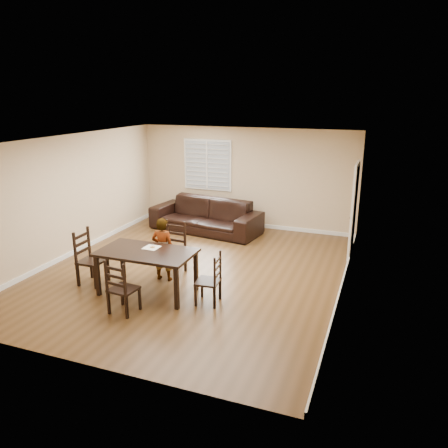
% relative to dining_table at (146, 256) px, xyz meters
% --- Properties ---
extents(ground, '(7.00, 7.00, 0.00)m').
position_rel_dining_table_xyz_m(ground, '(0.36, 1.21, -0.73)').
color(ground, brown).
rests_on(ground, ground).
extents(room, '(6.04, 7.04, 2.72)m').
position_rel_dining_table_xyz_m(room, '(0.40, 1.39, 1.08)').
color(room, '#CAAF88').
rests_on(room, ground).
extents(dining_table, '(1.75, 1.00, 0.82)m').
position_rel_dining_table_xyz_m(dining_table, '(0.00, 0.00, 0.00)').
color(dining_table, black).
rests_on(dining_table, ground).
extents(chair_near, '(0.52, 0.49, 1.07)m').
position_rel_dining_table_xyz_m(chair_near, '(0.00, 1.11, -0.24)').
color(chair_near, black).
rests_on(chair_near, ground).
extents(chair_far, '(0.47, 0.45, 0.96)m').
position_rel_dining_table_xyz_m(chair_far, '(-0.00, -0.91, -0.29)').
color(chair_far, black).
rests_on(chair_far, ground).
extents(chair_left, '(0.46, 0.49, 1.08)m').
position_rel_dining_table_xyz_m(chair_left, '(-1.33, -0.01, -0.24)').
color(chair_left, black).
rests_on(chair_left, ground).
extents(chair_right, '(0.43, 0.46, 0.93)m').
position_rel_dining_table_xyz_m(chair_right, '(1.31, 0.02, -0.31)').
color(chair_right, black).
rests_on(chair_right, ground).
extents(child, '(0.47, 0.32, 1.27)m').
position_rel_dining_table_xyz_m(child, '(-0.01, 0.63, -0.09)').
color(child, gray).
rests_on(child, ground).
extents(napkin, '(0.29, 0.29, 0.00)m').
position_rel_dining_table_xyz_m(napkin, '(-0.00, 0.20, 0.09)').
color(napkin, beige).
rests_on(napkin, dining_table).
extents(donut, '(0.09, 0.09, 0.03)m').
position_rel_dining_table_xyz_m(donut, '(0.02, 0.20, 0.11)').
color(donut, gold).
rests_on(donut, napkin).
extents(sofa, '(3.08, 1.57, 0.86)m').
position_rel_dining_table_xyz_m(sofa, '(-0.46, 3.85, -0.30)').
color(sofa, black).
rests_on(sofa, ground).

